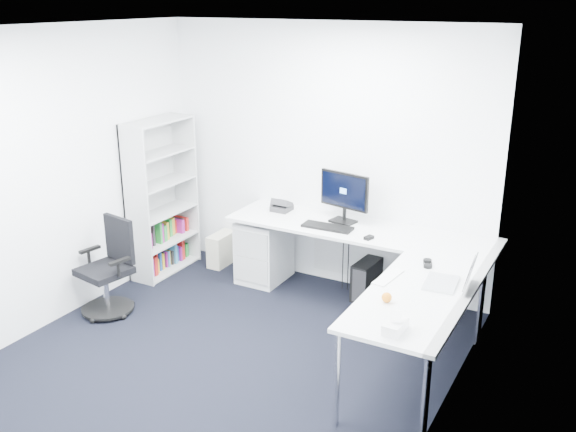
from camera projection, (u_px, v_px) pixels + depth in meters
The scene contains 21 objects.
ground at pixel (211, 370), 5.28m from camera, with size 4.20×4.20×0.00m, color black.
ceiling at pixel (196, 29), 4.40m from camera, with size 4.20×4.20×0.00m, color white.
wall_back at pixel (324, 157), 6.59m from camera, with size 3.60×0.02×2.70m, color white.
wall_left at pixel (37, 183), 5.66m from camera, with size 0.02×4.20×2.70m, color white.
wall_right at pixel (438, 259), 4.03m from camera, with size 0.02×4.20×2.70m, color white.
l_desk at pixel (343, 278), 6.07m from camera, with size 2.66×1.49×0.78m, color silver, non-canonical shape.
drawer_pedestal at pixel (264, 249), 6.88m from camera, with size 0.44×0.55×0.68m, color silver.
bookshelf at pixel (162, 197), 6.94m from camera, with size 0.33×0.85×1.70m, color #B0B2B2, non-canonical shape.
task_chair at pixel (104, 268), 6.10m from camera, with size 0.52×0.52×0.93m, color black, non-canonical shape.
black_pc_tower at pixel (366, 279), 6.50m from camera, with size 0.18×0.40×0.39m, color black.
beige_pc_tower at pixel (222, 249), 7.31m from camera, with size 0.17×0.39×0.37m, color beige.
power_strip at pixel (398, 293), 6.60m from camera, with size 0.39×0.07×0.04m, color white.
monitor at pixel (344, 197), 6.31m from camera, with size 0.55×0.18×0.53m, color black, non-canonical shape.
black_keyboard at pixel (327, 227), 6.23m from camera, with size 0.50×0.18×0.02m, color black.
mouse at pixel (369, 238), 5.95m from camera, with size 0.06×0.09×0.03m, color black.
desk_phone at pixel (282, 205), 6.73m from camera, with size 0.19×0.19×0.13m, color #28282A, non-canonical shape.
laptop at pixel (442, 269), 4.99m from camera, with size 0.36×0.35×0.25m, color silver, non-canonical shape.
white_keyboard at pixel (388, 277), 5.14m from camera, with size 0.11×0.37×0.01m, color white.
headphones at pixel (428, 262), 5.38m from camera, with size 0.11×0.17×0.04m, color black, non-canonical shape.
orange_fruit at pixel (387, 297), 4.72m from camera, with size 0.08×0.08×0.08m, color orange.
tissue_box at pixel (395, 326), 4.30m from camera, with size 0.11×0.22×0.08m, color white.
Camera 1 is at (2.75, -3.72, 2.92)m, focal length 40.00 mm.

